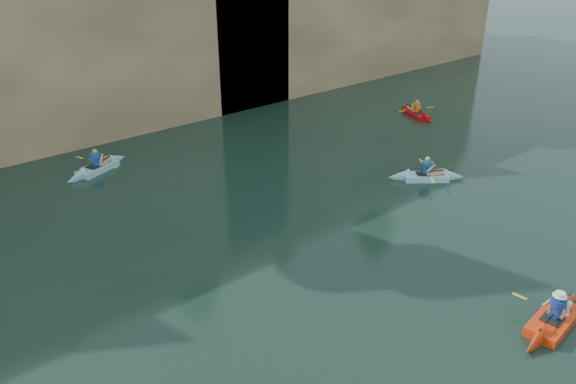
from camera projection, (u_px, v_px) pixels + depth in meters
cliff_slab_center at (79, 25)px, 26.92m from camera, size 24.00×2.40×11.40m
cliff_slab_east at (368, 5)px, 38.60m from camera, size 26.00×2.40×9.84m
sea_cave_east at (229, 73)px, 32.52m from camera, size 5.00×1.00×4.50m
main_kayaker at (553, 320)px, 15.74m from camera, size 3.74×2.47×1.37m
kayaker_ltblue_near at (426, 176)px, 24.57m from camera, size 3.11×2.69×1.32m
kayaker_red_far at (416, 113)px, 32.47m from camera, size 2.27×3.31×1.19m
kayaker_ltblue_mid at (97, 168)px, 25.39m from camera, size 3.49×2.42×1.31m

